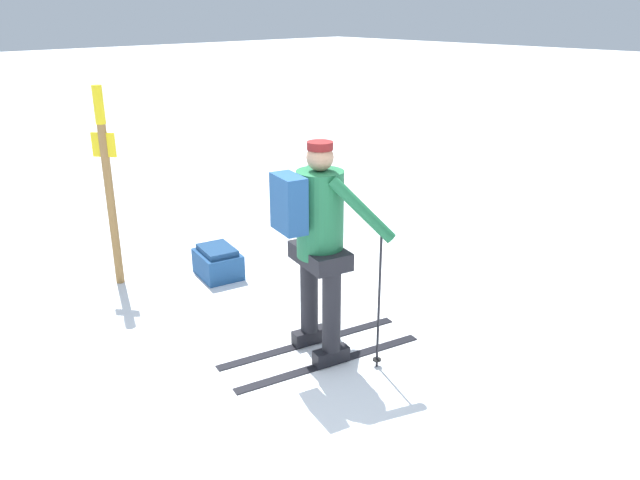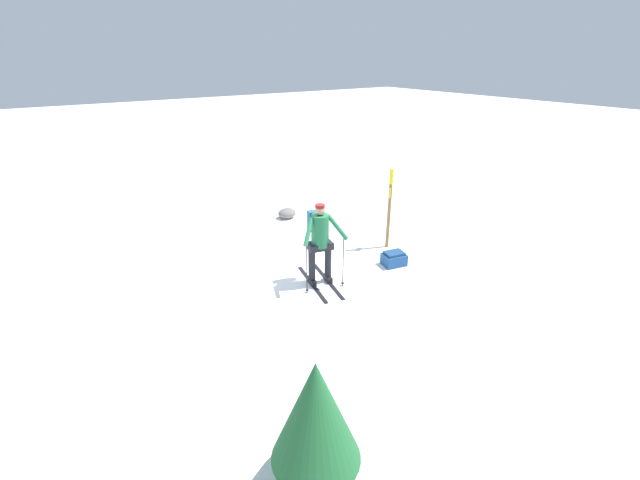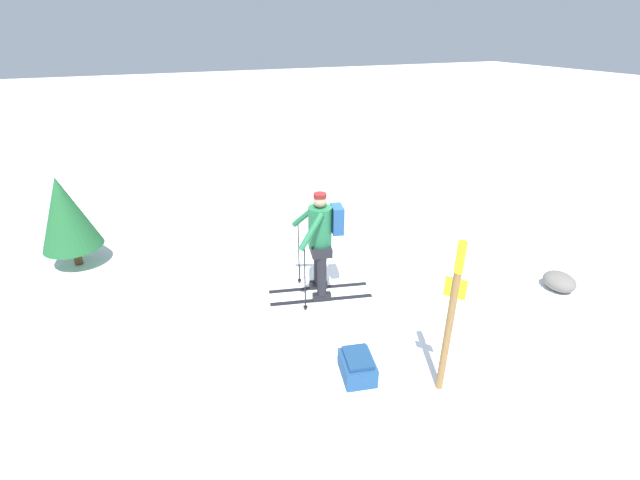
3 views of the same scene
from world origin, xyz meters
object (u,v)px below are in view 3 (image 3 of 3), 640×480
(trail_marker, at_px, (452,308))
(dropped_backpack, at_px, (357,366))
(rock_boulder, at_px, (559,281))
(pine_tree, at_px, (65,213))
(skier, at_px, (321,238))

(trail_marker, bearing_deg, dropped_backpack, -123.77)
(rock_boulder, bearing_deg, pine_tree, -118.34)
(dropped_backpack, bearing_deg, skier, 171.03)
(rock_boulder, height_order, pine_tree, pine_tree)
(dropped_backpack, height_order, pine_tree, pine_tree)
(trail_marker, bearing_deg, skier, -167.47)
(skier, xyz_separation_m, dropped_backpack, (1.91, -0.30, -0.90))
(dropped_backpack, height_order, trail_marker, trail_marker)
(skier, bearing_deg, pine_tree, -125.10)
(rock_boulder, bearing_deg, dropped_backpack, -83.20)
(trail_marker, xyz_separation_m, rock_boulder, (-1.06, 3.25, -1.05))
(trail_marker, relative_size, pine_tree, 1.19)
(skier, height_order, rock_boulder, skier)
(dropped_backpack, height_order, rock_boulder, dropped_backpack)
(trail_marker, height_order, pine_tree, trail_marker)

